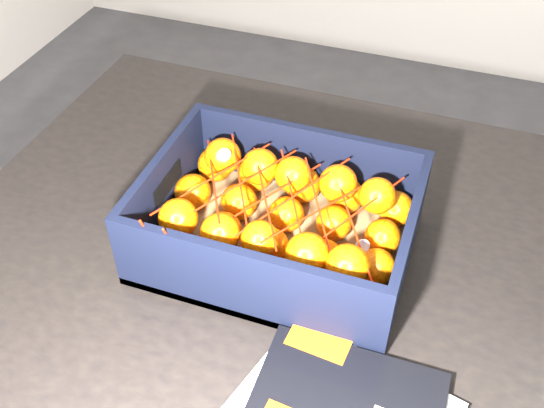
% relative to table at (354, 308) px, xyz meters
% --- Properties ---
extents(table, '(1.21, 0.81, 0.75)m').
position_rel_table_xyz_m(table, '(0.00, 0.00, 0.00)').
color(table, black).
rests_on(table, ground).
extents(produce_crate, '(0.36, 0.27, 0.12)m').
position_rel_table_xyz_m(produce_crate, '(-0.12, -0.01, 0.14)').
color(produce_crate, brown).
rests_on(produce_crate, table).
extents(clementine_heap, '(0.34, 0.25, 0.10)m').
position_rel_table_xyz_m(clementine_heap, '(-0.12, -0.01, 0.15)').
color(clementine_heap, '#E15A04').
rests_on(clementine_heap, produce_crate).
extents(mesh_net, '(0.30, 0.24, 0.09)m').
position_rel_table_xyz_m(mesh_net, '(-0.13, -0.02, 0.19)').
color(mesh_net, '#B41A06').
rests_on(mesh_net, clementine_heap).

